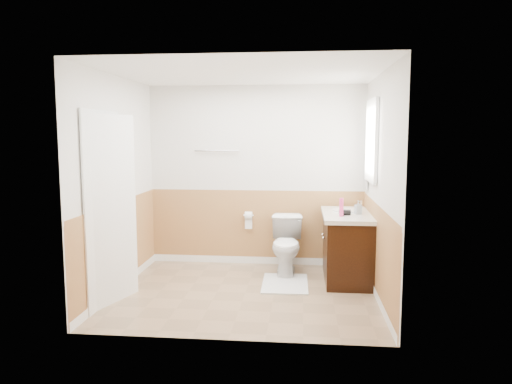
# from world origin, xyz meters

# --- Properties ---
(floor) EXTENTS (3.00, 3.00, 0.00)m
(floor) POSITION_xyz_m (0.00, 0.00, 0.00)
(floor) COLOR #8C7051
(floor) RESTS_ON ground
(ceiling) EXTENTS (3.00, 3.00, 0.00)m
(ceiling) POSITION_xyz_m (0.00, 0.00, 2.50)
(ceiling) COLOR white
(ceiling) RESTS_ON floor
(wall_back) EXTENTS (3.00, 0.00, 3.00)m
(wall_back) POSITION_xyz_m (0.00, 1.30, 1.25)
(wall_back) COLOR silver
(wall_back) RESTS_ON floor
(wall_front) EXTENTS (3.00, 0.00, 3.00)m
(wall_front) POSITION_xyz_m (0.00, -1.30, 1.25)
(wall_front) COLOR silver
(wall_front) RESTS_ON floor
(wall_left) EXTENTS (0.00, 3.00, 3.00)m
(wall_left) POSITION_xyz_m (-1.50, 0.00, 1.25)
(wall_left) COLOR silver
(wall_left) RESTS_ON floor
(wall_right) EXTENTS (0.00, 3.00, 3.00)m
(wall_right) POSITION_xyz_m (1.50, 0.00, 1.25)
(wall_right) COLOR silver
(wall_right) RESTS_ON floor
(wainscot_back) EXTENTS (3.00, 0.00, 3.00)m
(wainscot_back) POSITION_xyz_m (0.00, 1.29, 0.50)
(wainscot_back) COLOR #B38247
(wainscot_back) RESTS_ON floor
(wainscot_front) EXTENTS (3.00, 0.00, 3.00)m
(wainscot_front) POSITION_xyz_m (0.00, -1.29, 0.50)
(wainscot_front) COLOR #B38247
(wainscot_front) RESTS_ON floor
(wainscot_left) EXTENTS (0.00, 2.60, 2.60)m
(wainscot_left) POSITION_xyz_m (-1.49, 0.00, 0.50)
(wainscot_left) COLOR #B38247
(wainscot_left) RESTS_ON floor
(wainscot_right) EXTENTS (0.00, 2.60, 2.60)m
(wainscot_right) POSITION_xyz_m (1.49, 0.00, 0.50)
(wainscot_right) COLOR #B38247
(wainscot_right) RESTS_ON floor
(toilet) EXTENTS (0.43, 0.74, 0.75)m
(toilet) POSITION_xyz_m (0.45, 0.85, 0.37)
(toilet) COLOR white
(toilet) RESTS_ON floor
(bath_mat) EXTENTS (0.56, 0.81, 0.02)m
(bath_mat) POSITION_xyz_m (0.45, 0.36, 0.01)
(bath_mat) COLOR silver
(bath_mat) RESTS_ON floor
(vanity_cabinet) EXTENTS (0.55, 1.10, 0.80)m
(vanity_cabinet) POSITION_xyz_m (1.21, 0.65, 0.40)
(vanity_cabinet) COLOR black
(vanity_cabinet) RESTS_ON floor
(vanity_knob_left) EXTENTS (0.03, 0.03, 0.03)m
(vanity_knob_left) POSITION_xyz_m (0.91, 0.55, 0.55)
(vanity_knob_left) COLOR silver
(vanity_knob_left) RESTS_ON vanity_cabinet
(vanity_knob_right) EXTENTS (0.03, 0.03, 0.03)m
(vanity_knob_right) POSITION_xyz_m (0.91, 0.75, 0.55)
(vanity_knob_right) COLOR silver
(vanity_knob_right) RESTS_ON vanity_cabinet
(countertop) EXTENTS (0.60, 1.15, 0.05)m
(countertop) POSITION_xyz_m (1.20, 0.65, 0.83)
(countertop) COLOR silver
(countertop) RESTS_ON vanity_cabinet
(sink_basin) EXTENTS (0.36, 0.36, 0.02)m
(sink_basin) POSITION_xyz_m (1.21, 0.80, 0.86)
(sink_basin) COLOR white
(sink_basin) RESTS_ON countertop
(faucet) EXTENTS (0.02, 0.02, 0.14)m
(faucet) POSITION_xyz_m (1.39, 0.80, 0.92)
(faucet) COLOR silver
(faucet) RESTS_ON countertop
(lotion_bottle) EXTENTS (0.05, 0.05, 0.22)m
(lotion_bottle) POSITION_xyz_m (1.11, 0.40, 0.96)
(lotion_bottle) COLOR #F03E89
(lotion_bottle) RESTS_ON countertop
(soap_dispenser) EXTENTS (0.10, 0.10, 0.17)m
(soap_dispenser) POSITION_xyz_m (1.33, 0.58, 0.93)
(soap_dispenser) COLOR #95A0A8
(soap_dispenser) RESTS_ON countertop
(hair_dryer_body) EXTENTS (0.14, 0.07, 0.07)m
(hair_dryer_body) POSITION_xyz_m (1.16, 0.49, 0.89)
(hair_dryer_body) COLOR black
(hair_dryer_body) RESTS_ON countertop
(hair_dryer_handle) EXTENTS (0.03, 0.03, 0.07)m
(hair_dryer_handle) POSITION_xyz_m (1.13, 0.58, 0.86)
(hair_dryer_handle) COLOR black
(hair_dryer_handle) RESTS_ON countertop
(mirror_panel) EXTENTS (0.02, 0.35, 0.90)m
(mirror_panel) POSITION_xyz_m (1.48, 1.10, 1.55)
(mirror_panel) COLOR silver
(mirror_panel) RESTS_ON wall_right
(window_frame) EXTENTS (0.04, 0.80, 1.00)m
(window_frame) POSITION_xyz_m (1.47, 0.59, 1.75)
(window_frame) COLOR white
(window_frame) RESTS_ON wall_right
(window_glass) EXTENTS (0.01, 0.70, 0.90)m
(window_glass) POSITION_xyz_m (1.49, 0.59, 1.75)
(window_glass) COLOR white
(window_glass) RESTS_ON wall_right
(door) EXTENTS (0.29, 0.78, 2.04)m
(door) POSITION_xyz_m (-1.40, -0.45, 1.02)
(door) COLOR white
(door) RESTS_ON wall_left
(door_frame) EXTENTS (0.02, 0.92, 2.10)m
(door_frame) POSITION_xyz_m (-1.48, -0.45, 1.03)
(door_frame) COLOR white
(door_frame) RESTS_ON wall_left
(door_knob) EXTENTS (0.06, 0.06, 0.06)m
(door_knob) POSITION_xyz_m (-1.34, -0.12, 0.95)
(door_knob) COLOR silver
(door_knob) RESTS_ON door
(towel_bar) EXTENTS (0.62, 0.02, 0.02)m
(towel_bar) POSITION_xyz_m (-0.55, 1.25, 1.60)
(towel_bar) COLOR silver
(towel_bar) RESTS_ON wall_back
(tp_holder_bar) EXTENTS (0.14, 0.02, 0.02)m
(tp_holder_bar) POSITION_xyz_m (-0.10, 1.23, 0.70)
(tp_holder_bar) COLOR silver
(tp_holder_bar) RESTS_ON wall_back
(tp_roll) EXTENTS (0.10, 0.11, 0.11)m
(tp_roll) POSITION_xyz_m (-0.10, 1.23, 0.70)
(tp_roll) COLOR white
(tp_roll) RESTS_ON tp_holder_bar
(tp_sheet) EXTENTS (0.10, 0.01, 0.16)m
(tp_sheet) POSITION_xyz_m (-0.10, 1.23, 0.59)
(tp_sheet) COLOR white
(tp_sheet) RESTS_ON tp_roll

